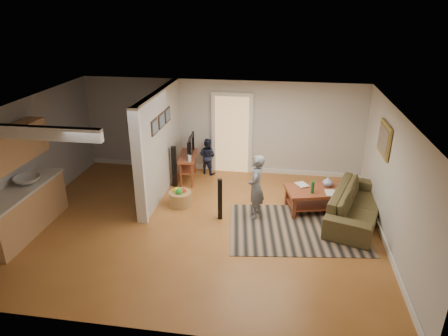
{
  "coord_description": "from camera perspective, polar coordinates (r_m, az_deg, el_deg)",
  "views": [
    {
      "loc": [
        1.63,
        -7.17,
        4.37
      ],
      "look_at": [
        0.45,
        0.53,
        1.1
      ],
      "focal_mm": 32.0,
      "sensor_mm": 36.0,
      "label": 1
    }
  ],
  "objects": [
    {
      "name": "area_rug",
      "position": [
        8.51,
        10.36,
        -8.48
      ],
      "size": [
        3.0,
        2.35,
        0.01
      ],
      "primitive_type": "cube",
      "rotation": [
        0.0,
        0.0,
        0.13
      ],
      "color": "black",
      "rests_on": "ground"
    },
    {
      "name": "coffee_table",
      "position": [
        9.13,
        13.2,
        -3.58
      ],
      "size": [
        1.49,
        1.08,
        0.79
      ],
      "rotation": [
        0.0,
        0.0,
        0.25
      ],
      "color": "brown",
      "rests_on": "ground"
    },
    {
      "name": "speaker_left",
      "position": [
        8.52,
        -0.59,
        -4.49
      ],
      "size": [
        0.11,
        0.11,
        0.93
      ],
      "primitive_type": "cube",
      "rotation": [
        0.0,
        0.0,
        0.25
      ],
      "color": "black",
      "rests_on": "ground"
    },
    {
      "name": "toy_basket",
      "position": [
        9.24,
        -6.27,
        -4.26
      ],
      "size": [
        0.52,
        0.52,
        0.46
      ],
      "color": "#A78548",
      "rests_on": "ground"
    },
    {
      "name": "toddler",
      "position": [
        10.97,
        -2.34,
        -0.71
      ],
      "size": [
        0.59,
        0.53,
        0.99
      ],
      "primitive_type": "imported",
      "rotation": [
        0.0,
        0.0,
        2.75
      ],
      "color": "#1B2139",
      "rests_on": "ground"
    },
    {
      "name": "speaker_right",
      "position": [
        10.07,
        -7.13,
        0.2
      ],
      "size": [
        0.11,
        0.11,
        1.07
      ],
      "primitive_type": "cube",
      "rotation": [
        0.0,
        0.0,
        0.03
      ],
      "color": "black",
      "rests_on": "ground"
    },
    {
      "name": "tv_console",
      "position": [
        10.36,
        -5.12,
        1.52
      ],
      "size": [
        0.55,
        1.14,
        0.95
      ],
      "rotation": [
        0.0,
        0.0,
        0.13
      ],
      "color": "brown",
      "rests_on": "ground"
    },
    {
      "name": "sofa",
      "position": [
        9.19,
        18.18,
        -6.89
      ],
      "size": [
        1.61,
        2.53,
        0.69
      ],
      "primitive_type": "imported",
      "rotation": [
        0.0,
        0.0,
        1.26
      ],
      "color": "#453B22",
      "rests_on": "ground"
    },
    {
      "name": "child",
      "position": [
        8.86,
        4.46,
        -6.85
      ],
      "size": [
        0.39,
        0.55,
        1.42
      ],
      "primitive_type": "imported",
      "rotation": [
        0.0,
        0.0,
        -1.68
      ],
      "color": "slate",
      "rests_on": "ground"
    },
    {
      "name": "room_shell",
      "position": [
        8.57,
        -10.19,
        2.54
      ],
      "size": [
        7.54,
        6.02,
        2.52
      ],
      "color": "beige",
      "rests_on": "ground"
    },
    {
      "name": "ground",
      "position": [
        8.56,
        -3.57,
        -7.99
      ],
      "size": [
        7.5,
        7.5,
        0.0
      ],
      "primitive_type": "plane",
      "color": "brown",
      "rests_on": "ground"
    }
  ]
}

